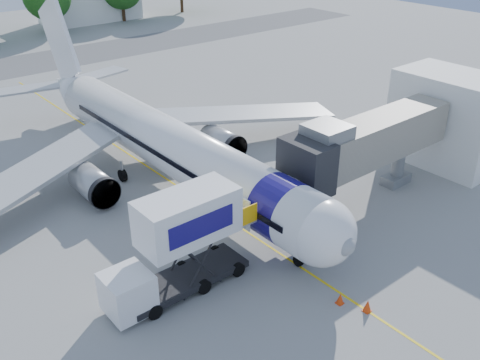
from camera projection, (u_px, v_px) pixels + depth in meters
ground at (200, 201)px, 36.68m from camera, size 160.00×160.00×0.00m
guidance_line at (200, 201)px, 36.67m from camera, size 0.15×70.00×0.01m
aircraft at (164, 143)px, 38.12m from camera, size 34.17×37.73×11.35m
jet_bridge at (362, 145)px, 34.39m from camera, size 13.90×3.20×6.60m
terminal_stub at (449, 119)px, 40.72m from camera, size 5.00×8.00×7.00m
catering_hiloader at (178, 246)px, 27.08m from camera, size 8.50×2.44×5.50m
ground_tug at (374, 321)px, 25.21m from camera, size 3.70×2.92×1.32m
safety_cone_a at (367, 306)px, 26.69m from camera, size 0.43×0.43×0.68m
safety_cone_b at (340, 299)px, 27.22m from camera, size 0.40×0.40×0.63m
outbuilding_right at (90, 5)px, 90.16m from camera, size 16.40×7.40×5.30m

